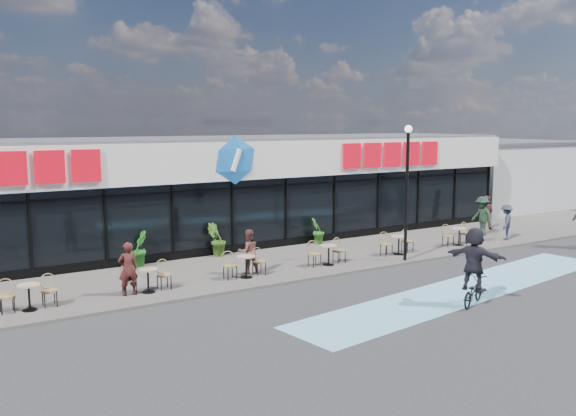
{
  "coord_description": "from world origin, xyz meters",
  "views": [
    {
      "loc": [
        -10.77,
        -14.39,
        5.26
      ],
      "look_at": [
        0.41,
        3.5,
        2.28
      ],
      "focal_mm": 38.0,
      "sensor_mm": 36.0,
      "label": 1
    }
  ],
  "objects_px": {
    "patron_right": "(248,252)",
    "potted_plant_right": "(318,231)",
    "pedestrian_c": "(506,222)",
    "lamp_post": "(407,181)",
    "pedestrian_b": "(486,212)",
    "patron_left": "(128,269)",
    "pedestrian_a": "(482,216)",
    "cyclist_a": "(474,268)",
    "potted_plant_left": "(139,249)",
    "potted_plant_mid": "(217,240)"
  },
  "relations": [
    {
      "from": "pedestrian_c",
      "to": "lamp_post",
      "type": "bearing_deg",
      "value": -27.24
    },
    {
      "from": "patron_left",
      "to": "pedestrian_b",
      "type": "xyz_separation_m",
      "value": [
        18.43,
        2.2,
        -0.0
      ]
    },
    {
      "from": "pedestrian_c",
      "to": "cyclist_a",
      "type": "height_order",
      "value": "cyclist_a"
    },
    {
      "from": "pedestrian_a",
      "to": "pedestrian_b",
      "type": "bearing_deg",
      "value": 128.94
    },
    {
      "from": "pedestrian_a",
      "to": "cyclist_a",
      "type": "relative_size",
      "value": 0.79
    },
    {
      "from": "potted_plant_right",
      "to": "pedestrian_c",
      "type": "distance_m",
      "value": 8.44
    },
    {
      "from": "potted_plant_mid",
      "to": "potted_plant_right",
      "type": "xyz_separation_m",
      "value": [
        4.69,
        -0.09,
        -0.09
      ]
    },
    {
      "from": "potted_plant_mid",
      "to": "pedestrian_c",
      "type": "height_order",
      "value": "pedestrian_c"
    },
    {
      "from": "lamp_post",
      "to": "pedestrian_c",
      "type": "relative_size",
      "value": 3.19
    },
    {
      "from": "patron_left",
      "to": "pedestrian_a",
      "type": "xyz_separation_m",
      "value": [
        16.78,
        1.03,
        0.09
      ]
    },
    {
      "from": "potted_plant_mid",
      "to": "pedestrian_a",
      "type": "distance_m",
      "value": 12.46
    },
    {
      "from": "potted_plant_right",
      "to": "pedestrian_b",
      "type": "relative_size",
      "value": 0.7
    },
    {
      "from": "pedestrian_b",
      "to": "pedestrian_c",
      "type": "relative_size",
      "value": 1.02
    },
    {
      "from": "patron_right",
      "to": "potted_plant_left",
      "type": "bearing_deg",
      "value": -38.81
    },
    {
      "from": "potted_plant_right",
      "to": "patron_left",
      "type": "relative_size",
      "value": 0.69
    },
    {
      "from": "pedestrian_c",
      "to": "cyclist_a",
      "type": "relative_size",
      "value": 0.69
    },
    {
      "from": "lamp_post",
      "to": "pedestrian_a",
      "type": "distance_m",
      "value": 7.11
    },
    {
      "from": "potted_plant_left",
      "to": "pedestrian_c",
      "type": "bearing_deg",
      "value": -13.58
    },
    {
      "from": "pedestrian_a",
      "to": "lamp_post",
      "type": "bearing_deg",
      "value": -69.79
    },
    {
      "from": "potted_plant_mid",
      "to": "pedestrian_c",
      "type": "relative_size",
      "value": 0.82
    },
    {
      "from": "lamp_post",
      "to": "patron_right",
      "type": "bearing_deg",
      "value": 167.16
    },
    {
      "from": "pedestrian_b",
      "to": "pedestrian_c",
      "type": "distance_m",
      "value": 2.87
    },
    {
      "from": "patron_right",
      "to": "pedestrian_c",
      "type": "bearing_deg",
      "value": -174.64
    },
    {
      "from": "potted_plant_right",
      "to": "patron_right",
      "type": "bearing_deg",
      "value": -149.07
    },
    {
      "from": "lamp_post",
      "to": "pedestrian_b",
      "type": "bearing_deg",
      "value": 20.9
    },
    {
      "from": "patron_right",
      "to": "cyclist_a",
      "type": "relative_size",
      "value": 0.67
    },
    {
      "from": "pedestrian_b",
      "to": "cyclist_a",
      "type": "relative_size",
      "value": 0.71
    },
    {
      "from": "lamp_post",
      "to": "patron_left",
      "type": "height_order",
      "value": "lamp_post"
    },
    {
      "from": "lamp_post",
      "to": "potted_plant_right",
      "type": "relative_size",
      "value": 4.49
    },
    {
      "from": "potted_plant_left",
      "to": "pedestrian_b",
      "type": "relative_size",
      "value": 0.79
    },
    {
      "from": "lamp_post",
      "to": "cyclist_a",
      "type": "relative_size",
      "value": 2.21
    },
    {
      "from": "potted_plant_mid",
      "to": "potted_plant_right",
      "type": "bearing_deg",
      "value": -1.15
    },
    {
      "from": "lamp_post",
      "to": "pedestrian_c",
      "type": "distance_m",
      "value": 7.0
    },
    {
      "from": "potted_plant_right",
      "to": "pedestrian_a",
      "type": "distance_m",
      "value": 7.89
    },
    {
      "from": "patron_right",
      "to": "cyclist_a",
      "type": "distance_m",
      "value": 7.5
    },
    {
      "from": "potted_plant_right",
      "to": "pedestrian_c",
      "type": "height_order",
      "value": "pedestrian_c"
    },
    {
      "from": "potted_plant_right",
      "to": "potted_plant_mid",
      "type": "bearing_deg",
      "value": 178.85
    },
    {
      "from": "lamp_post",
      "to": "patron_right",
      "type": "relative_size",
      "value": 3.3
    },
    {
      "from": "patron_left",
      "to": "pedestrian_b",
      "type": "relative_size",
      "value": 1.0
    },
    {
      "from": "potted_plant_left",
      "to": "patron_right",
      "type": "height_order",
      "value": "patron_right"
    },
    {
      "from": "cyclist_a",
      "to": "pedestrian_b",
      "type": "bearing_deg",
      "value": 38.67
    },
    {
      "from": "patron_left",
      "to": "pedestrian_a",
      "type": "bearing_deg",
      "value": -173.47
    },
    {
      "from": "potted_plant_left",
      "to": "potted_plant_right",
      "type": "distance_m",
      "value": 7.78
    },
    {
      "from": "patron_left",
      "to": "patron_right",
      "type": "xyz_separation_m",
      "value": [
        4.32,
        0.44,
        -0.04
      ]
    },
    {
      "from": "potted_plant_left",
      "to": "potted_plant_mid",
      "type": "height_order",
      "value": "potted_plant_mid"
    },
    {
      "from": "lamp_post",
      "to": "pedestrian_c",
      "type": "height_order",
      "value": "lamp_post"
    },
    {
      "from": "patron_right",
      "to": "potted_plant_right",
      "type": "bearing_deg",
      "value": -140.7
    },
    {
      "from": "lamp_post",
      "to": "pedestrian_a",
      "type": "height_order",
      "value": "lamp_post"
    },
    {
      "from": "lamp_post",
      "to": "patron_right",
      "type": "xyz_separation_m",
      "value": [
        -5.95,
        1.36,
        -2.24
      ]
    },
    {
      "from": "lamp_post",
      "to": "patron_left",
      "type": "bearing_deg",
      "value": 174.9
    }
  ]
}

